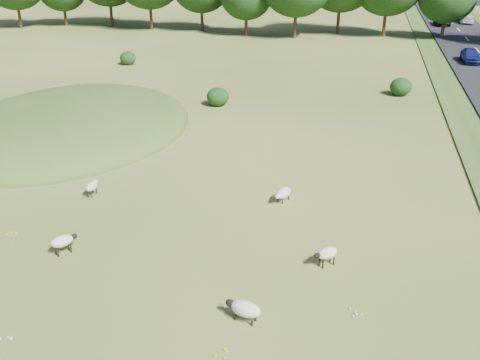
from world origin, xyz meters
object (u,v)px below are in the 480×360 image
(sheep_0, at_px, (283,193))
(car_1, at_px, (466,18))
(car_2, at_px, (471,55))
(sheep_2, at_px, (92,186))
(sheep_3, at_px, (327,253))
(sheep_1, at_px, (244,309))
(car_3, at_px, (442,21))
(sheep_4, at_px, (63,241))

(sheep_0, distance_m, car_1, 69.52)
(car_1, bearing_deg, car_2, 82.96)
(sheep_2, height_order, sheep_3, sheep_3)
(car_2, bearing_deg, sheep_2, -121.72)
(sheep_0, relative_size, sheep_2, 1.26)
(sheep_0, bearing_deg, sheep_2, -57.83)
(sheep_1, relative_size, sheep_3, 1.30)
(sheep_1, distance_m, car_2, 47.81)
(sheep_2, bearing_deg, sheep_3, -106.44)
(sheep_2, height_order, car_3, car_3)
(sheep_0, bearing_deg, car_1, -171.92)
(car_3, bearing_deg, car_2, -90.00)
(car_1, bearing_deg, car_3, 41.76)
(sheep_3, bearing_deg, sheep_0, -106.52)
(sheep_2, distance_m, sheep_4, 5.51)
(sheep_3, bearing_deg, sheep_4, -34.09)
(sheep_4, bearing_deg, sheep_1, -70.10)
(sheep_1, relative_size, sheep_2, 1.32)
(sheep_4, distance_m, car_3, 74.05)
(sheep_1, distance_m, car_1, 78.56)
(sheep_4, bearing_deg, car_1, 17.38)
(sheep_0, height_order, sheep_1, sheep_1)
(sheep_2, distance_m, car_3, 69.48)
(sheep_1, bearing_deg, sheep_2, -24.33)
(sheep_1, height_order, sheep_2, sheep_1)
(sheep_4, relative_size, car_2, 0.26)
(sheep_4, relative_size, car_1, 0.24)
(sheep_3, bearing_deg, sheep_1, 16.61)
(sheep_3, bearing_deg, sheep_2, -59.59)
(sheep_1, bearing_deg, sheep_0, -74.65)
(sheep_0, height_order, sheep_3, sheep_3)
(sheep_3, distance_m, car_1, 74.09)
(sheep_1, relative_size, car_1, 0.30)
(sheep_3, height_order, sheep_4, sheep_4)
(sheep_1, relative_size, sheep_4, 1.22)
(sheep_1, height_order, sheep_4, sheep_4)
(car_2, bearing_deg, car_3, 90.00)
(sheep_0, relative_size, car_1, 0.28)
(sheep_0, xyz_separation_m, sheep_3, (2.58, -5.30, 0.10))
(sheep_2, relative_size, car_3, 0.22)
(car_2, relative_size, car_3, 0.91)
(car_1, xyz_separation_m, car_2, (-3.80, -30.79, 0.05))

